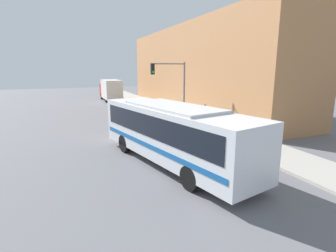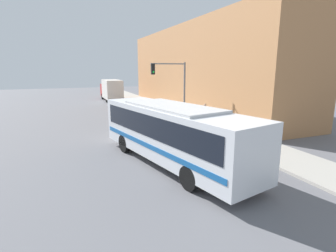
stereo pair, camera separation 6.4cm
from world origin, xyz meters
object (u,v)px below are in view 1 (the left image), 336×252
fire_hydrant (226,133)px  traffic_light_pole (173,81)px  city_bus (172,130)px  pedestrian_near_corner (216,119)px  pedestrian_mid_block (205,113)px  delivery_truck (111,89)px  parking_meter (192,114)px

fire_hydrant → traffic_light_pole: (-0.97, 6.94, 3.23)m
city_bus → traffic_light_pole: bearing=54.1°
pedestrian_near_corner → pedestrian_mid_block: bearing=80.4°
pedestrian_mid_block → delivery_truck: bearing=101.6°
pedestrian_near_corner → pedestrian_mid_block: size_ratio=0.95×
traffic_light_pole → parking_meter: 3.48m
parking_meter → traffic_light_pole: bearing=116.8°
pedestrian_mid_block → city_bus: bearing=-129.5°
delivery_truck → parking_meter: bearing=-81.6°
parking_meter → pedestrian_near_corner: 2.60m
delivery_truck → fire_hydrant: delivery_truck is taller
city_bus → traffic_light_pole: size_ratio=2.04×
city_bus → delivery_truck: delivery_truck is taller
delivery_truck → pedestrian_near_corner: (3.92, -23.63, -0.75)m
city_bus → pedestrian_mid_block: city_bus is taller
fire_hydrant → delivery_truck: bearing=96.8°
delivery_truck → pedestrian_mid_block: 21.60m
traffic_light_pole → pedestrian_mid_block: (2.20, -1.91, -2.73)m
city_bus → delivery_truck: (2.05, 28.89, -0.07)m
fire_hydrant → pedestrian_near_corner: 2.70m
delivery_truck → fire_hydrant: size_ratio=9.58×
parking_meter → pedestrian_mid_block: (1.23, 0.02, -0.00)m
pedestrian_near_corner → pedestrian_mid_block: pedestrian_mid_block is taller
delivery_truck → pedestrian_mid_block: bearing=-78.4°
traffic_light_pole → parking_meter: (0.97, -1.93, -2.73)m
parking_meter → pedestrian_mid_block: pedestrian_mid_block is taller
parking_meter → pedestrian_mid_block: bearing=0.7°
fire_hydrant → traffic_light_pole: traffic_light_pole is taller
fire_hydrant → pedestrian_near_corner: size_ratio=0.47×
city_bus → pedestrian_near_corner: 7.99m
delivery_truck → pedestrian_near_corner: delivery_truck is taller
pedestrian_near_corner → pedestrian_mid_block: 2.52m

